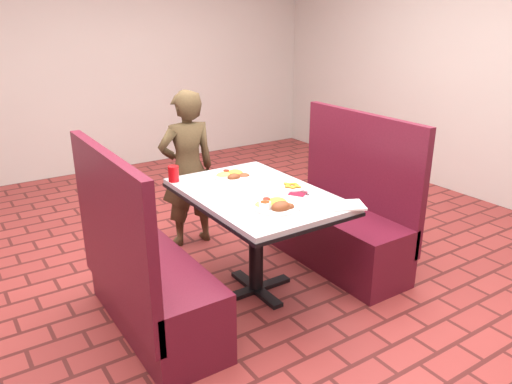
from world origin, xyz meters
TOP-DOWN VIEW (x-y plane):
  - room at (0.00, 0.00)m, footprint 7.00×7.04m
  - dining_table at (0.00, 0.00)m, footprint 0.81×1.21m
  - booth_bench_left at (-0.80, 0.00)m, footprint 0.47×1.20m
  - booth_bench_right at (0.80, 0.00)m, footprint 0.47×1.20m
  - diner_person at (-0.02, 0.99)m, footprint 0.50×0.35m
  - near_dinner_plate at (-0.06, -0.31)m, footprint 0.29×0.29m
  - far_dinner_plate at (0.04, 0.35)m, footprint 0.29×0.29m
  - plantain_plate at (0.25, -0.07)m, footprint 0.18×0.18m
  - maroon_napkin at (0.21, -0.18)m, footprint 0.15×0.15m
  - spoon_utensil at (0.25, -0.18)m, footprint 0.02×0.14m
  - red_tumbler at (-0.36, 0.50)m, footprint 0.07×0.07m
  - paper_napkin at (0.32, -0.52)m, footprint 0.27×0.25m
  - knife_utensil at (-0.04, -0.33)m, footprint 0.03×0.18m
  - fork_utensil at (-0.11, -0.36)m, footprint 0.03×0.15m
  - lettuce_shreds at (0.04, 0.06)m, footprint 0.28×0.32m

SIDE VIEW (x-z plane):
  - booth_bench_left at x=-0.80m, z-range -0.26..0.92m
  - booth_bench_right at x=0.80m, z-range -0.26..0.92m
  - diner_person at x=-0.02m, z-range 0.00..1.31m
  - dining_table at x=0.00m, z-range 0.28..1.03m
  - lettuce_shreds at x=0.04m, z-range 0.75..0.75m
  - maroon_napkin at x=0.21m, z-range 0.75..0.75m
  - spoon_utensil at x=0.25m, z-range 0.75..0.76m
  - paper_napkin at x=0.32m, z-range 0.75..0.76m
  - fork_utensil at x=-0.11m, z-range 0.76..0.76m
  - knife_utensil at x=-0.04m, z-range 0.76..0.76m
  - plantain_plate at x=0.25m, z-range 0.75..0.78m
  - far_dinner_plate at x=0.04m, z-range 0.74..0.81m
  - near_dinner_plate at x=-0.06m, z-range 0.74..0.83m
  - red_tumbler at x=-0.36m, z-range 0.75..0.86m
  - room at x=0.00m, z-range 0.50..3.32m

